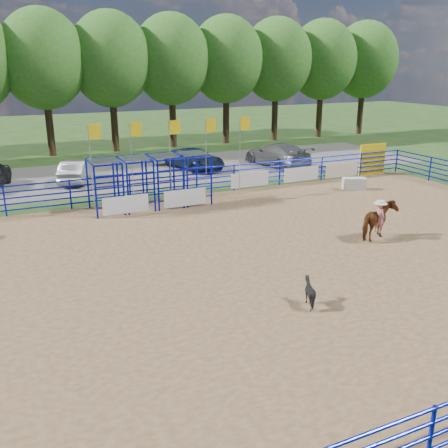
{
  "coord_description": "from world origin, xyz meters",
  "views": [
    {
      "loc": [
        -9.15,
        -14.85,
        6.98
      ],
      "look_at": [
        -1.8,
        1.0,
        1.3
      ],
      "focal_mm": 40.0,
      "sensor_mm": 36.0,
      "label": 1
    }
  ],
  "objects_px": {
    "announcer_table": "(354,184)",
    "calf": "(309,292)",
    "horse_and_rider": "(379,220)",
    "car_b": "(75,171)",
    "car_d": "(277,154)",
    "car_c": "(195,159)"
  },
  "relations": [
    {
      "from": "horse_and_rider",
      "to": "calf",
      "type": "xyz_separation_m",
      "value": [
        -5.89,
        -3.73,
        -0.43
      ]
    },
    {
      "from": "horse_and_rider",
      "to": "car_b",
      "type": "xyz_separation_m",
      "value": [
        -9.57,
        15.94,
        -0.19
      ]
    },
    {
      "from": "calf",
      "to": "car_c",
      "type": "relative_size",
      "value": 0.17
    },
    {
      "from": "announcer_table",
      "to": "calf",
      "type": "distance_m",
      "value": 15.1
    },
    {
      "from": "horse_and_rider",
      "to": "car_d",
      "type": "bearing_deg",
      "value": 74.68
    },
    {
      "from": "horse_and_rider",
      "to": "car_c",
      "type": "distance_m",
      "value": 16.63
    },
    {
      "from": "car_b",
      "to": "car_c",
      "type": "bearing_deg",
      "value": -156.69
    },
    {
      "from": "calf",
      "to": "car_b",
      "type": "bearing_deg",
      "value": -16.83
    },
    {
      "from": "announcer_table",
      "to": "car_c",
      "type": "height_order",
      "value": "car_c"
    },
    {
      "from": "car_b",
      "to": "car_d",
      "type": "height_order",
      "value": "car_d"
    },
    {
      "from": "horse_and_rider",
      "to": "car_c",
      "type": "bearing_deg",
      "value": 95.2
    },
    {
      "from": "calf",
      "to": "car_d",
      "type": "distance_m",
      "value": 21.31
    },
    {
      "from": "car_c",
      "to": "announcer_table",
      "type": "bearing_deg",
      "value": -70.19
    },
    {
      "from": "calf",
      "to": "car_c",
      "type": "xyz_separation_m",
      "value": [
        4.38,
        20.29,
        0.24
      ]
    },
    {
      "from": "horse_and_rider",
      "to": "calf",
      "type": "distance_m",
      "value": 6.98
    },
    {
      "from": "announcer_table",
      "to": "car_c",
      "type": "bearing_deg",
      "value": 122.9
    },
    {
      "from": "car_c",
      "to": "car_b",
      "type": "bearing_deg",
      "value": 171.33
    },
    {
      "from": "announcer_table",
      "to": "car_d",
      "type": "bearing_deg",
      "value": 93.17
    },
    {
      "from": "horse_and_rider",
      "to": "car_d",
      "type": "height_order",
      "value": "horse_and_rider"
    },
    {
      "from": "announcer_table",
      "to": "calf",
      "type": "height_order",
      "value": "calf"
    },
    {
      "from": "car_b",
      "to": "car_d",
      "type": "distance_m",
      "value": 13.73
    },
    {
      "from": "announcer_table",
      "to": "horse_and_rider",
      "type": "distance_m",
      "value": 8.52
    }
  ]
}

